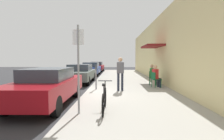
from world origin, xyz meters
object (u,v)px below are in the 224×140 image
Objects in this scene: parked_car_2 at (91,69)px; seated_patron_1 at (153,74)px; seated_patron_0 at (156,75)px; parked_car_0 at (47,86)px; cafe_chair_0 at (155,79)px; parked_car_1 at (80,73)px; bicycle_0 at (104,100)px; parking_meter at (96,75)px; street_sign at (78,62)px; parked_car_3 at (97,66)px; cafe_chair_1 at (152,77)px; pedestrian_standing at (120,71)px.

seated_patron_1 reaches higher than parked_car_2.
seated_patron_0 is at bearing -60.21° from parked_car_2.
parked_car_2 is at bearing 119.79° from seated_patron_0.
parked_car_0 is 5.06× the size of cafe_chair_0.
seated_patron_0 is at bearing -29.18° from parked_car_1.
seated_patron_1 is at bearing 64.43° from bicycle_0.
seated_patron_0 is at bearing 11.13° from parking_meter.
parked_car_2 is at bearing 99.54° from parking_meter.
bicycle_0 is 1.33× the size of seated_patron_1.
parked_car_1 is 1.69× the size of street_sign.
parked_car_3 is at bearing 94.49° from street_sign.
cafe_chair_0 is at bearing -160.98° from seated_patron_0.
parking_meter reaches higher than seated_patron_1.
parked_car_2 is (0.00, 5.83, 0.01)m from parked_car_1.
parked_car_3 is (0.00, 17.67, -0.01)m from parked_car_0.
seated_patron_0 is (0.06, 0.02, 0.19)m from cafe_chair_0.
parked_car_3 is 19.20m from street_sign.
bicycle_0 is (2.24, -18.90, -0.24)m from parked_car_3.
bicycle_0 is at bearing -80.37° from parked_car_2.
parked_car_2 is 3.41× the size of seated_patron_1.
cafe_chair_0 is 1.00× the size of cafe_chair_1.
parked_car_0 is 3.41× the size of seated_patron_1.
street_sign is 2.02× the size of seated_patron_1.
pedestrian_standing is at bearing -151.70° from cafe_chair_0.
parked_car_3 is at bearing 90.00° from parked_car_2.
parking_meter is 1.02× the size of seated_patron_1.
seated_patron_0 is 0.76× the size of pedestrian_standing.
parked_car_1 is 3.41× the size of seated_patron_0.
parked_car_0 is at bearing -119.35° from parking_meter.
street_sign reaches higher than seated_patron_0.
cafe_chair_1 is (3.30, 1.59, -0.26)m from parking_meter.
bicycle_0 is 1.97× the size of cafe_chair_0.
bicycle_0 is 6.18m from seated_patron_1.
pedestrian_standing is at bearing -73.66° from parked_car_2.
parked_car_3 reaches higher than bicycle_0.
cafe_chair_0 is at bearing 10.99° from parking_meter.
parked_car_2 reaches higher than parked_car_0.
parked_car_0 is 2.57m from bicycle_0.
cafe_chair_0 is 0.95m from cafe_chair_1.
cafe_chair_0 is (3.35, 4.84, -1.02)m from street_sign.
seated_patron_0 is (4.90, -8.57, 0.09)m from parked_car_2.
cafe_chair_0 is at bearing 60.61° from bicycle_0.
cafe_chair_0 is at bearing 28.30° from pedestrian_standing.
parked_car_0 is at bearing -90.00° from parked_car_1.
pedestrian_standing is (0.59, 3.54, 0.64)m from bicycle_0.
parked_car_1 is at bearing 106.88° from bicycle_0.
parked_car_0 is 5.98m from seated_patron_0.
parking_meter is at bearing -154.21° from cafe_chair_1.
pedestrian_standing is (2.84, 2.31, 0.40)m from parked_car_0.
pedestrian_standing is at bearing 80.49° from bicycle_0.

